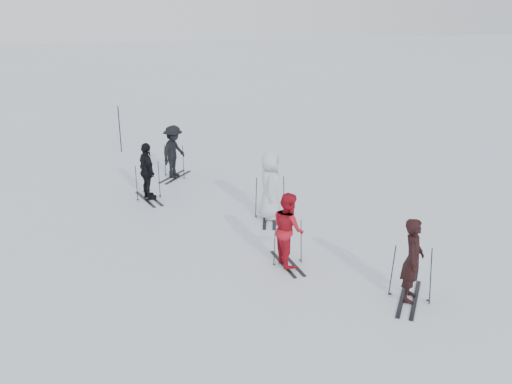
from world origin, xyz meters
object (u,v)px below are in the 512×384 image
skier_uphill_left (147,172)px  piste_marker (120,129)px  skier_red (288,230)px  skier_near_dark (413,261)px  skier_grey (270,186)px  skier_uphill_far (174,152)px

skier_uphill_left → piste_marker: piste_marker is taller
skier_red → skier_uphill_left: (-3.06, 5.38, 0.00)m
skier_near_dark → piste_marker: size_ratio=0.98×
skier_red → skier_grey: bearing=-12.7°
skier_near_dark → skier_uphill_far: skier_near_dark is taller
skier_near_dark → skier_uphill_far: bearing=56.4°
skier_uphill_left → skier_uphill_far: bearing=-44.0°
skier_grey → skier_uphill_far: skier_grey is taller
skier_uphill_left → skier_grey: bearing=-143.2°
skier_red → skier_uphill_far: bearing=8.7°
skier_grey → skier_uphill_far: (-2.35, 4.47, -0.06)m
skier_uphill_left → piste_marker: bearing=-9.7°
skier_uphill_far → piste_marker: bearing=62.6°
skier_uphill_left → piste_marker: 5.94m
skier_red → skier_grey: size_ratio=0.92×
skier_uphill_left → skier_near_dark: bearing=-163.3°
skier_grey → piste_marker: (-4.16, 8.32, -0.04)m
skier_red → skier_grey: 2.96m
skier_red → skier_uphill_far: skier_uphill_far is taller
skier_grey → skier_uphill_far: 5.05m
skier_grey → piste_marker: bearing=42.3°
skier_grey → piste_marker: 9.30m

